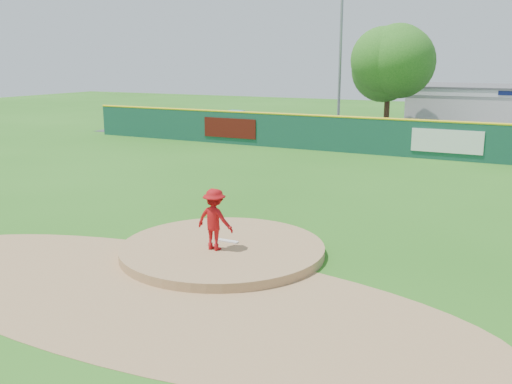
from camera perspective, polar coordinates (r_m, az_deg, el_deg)
The scene contains 12 objects.
ground at distance 15.54m, azimuth -3.36°, elevation -6.17°, with size 120.00×120.00×0.00m, color #286B19.
pitchers_mound at distance 15.54m, azimuth -3.36°, elevation -6.17°, with size 5.50×5.50×0.50m, color #9E774C.
pitching_rubber at distance 15.70m, azimuth -2.82°, elevation -4.92°, with size 0.60×0.15×0.04m, color white.
infield_dirt_arc at distance 13.21m, azimuth -10.02°, elevation -9.91°, with size 15.40×15.40×0.01m, color #9E774C.
parking_lot at distance 40.66m, azimuth 16.24°, elevation 5.37°, with size 44.00×16.00×0.02m, color #38383A.
pitcher at distance 14.89m, azimuth -4.16°, elevation -2.74°, with size 1.05×0.61×1.63m, color #A30D11.
van at distance 35.61m, azimuth 8.03°, elevation 5.76°, with size 2.08×4.50×1.25m, color white.
fence_banners at distance 32.71m, azimuth 7.28°, elevation 5.77°, with size 16.50×0.04×1.20m.
playground_slide at distance 40.23m, azimuth -2.20°, elevation 6.98°, with size 1.06×2.97×1.64m.
outfield_fence at distance 31.79m, azimuth 13.24°, elevation 5.48°, with size 40.00×0.14×2.07m.
deciduous_tree at distance 38.81m, azimuth 13.14°, elevation 11.94°, with size 5.60×5.60×7.36m.
light_pole_left at distance 41.87m, azimuth 8.46°, elevation 14.25°, with size 1.75×0.25×11.00m.
Camera 1 is at (7.44, -12.64, 5.13)m, focal length 40.00 mm.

